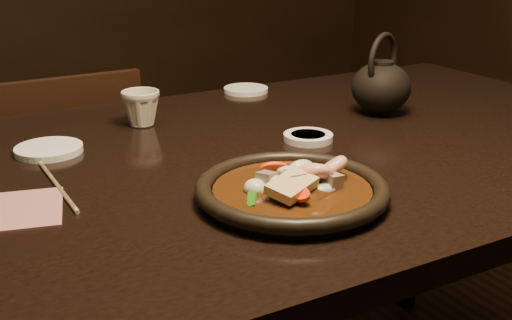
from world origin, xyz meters
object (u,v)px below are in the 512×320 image
table (272,188)px  teapot (381,84)px  chair (70,200)px  tea_cup (141,107)px  plate (292,191)px

table → teapot: (0.32, 0.09, 0.14)m
table → chair: size_ratio=2.03×
chair → table: bearing=106.1°
tea_cup → teapot: teapot is taller
plate → teapot: size_ratio=1.67×
tea_cup → teapot: bearing=-19.2°
table → chair: 0.77m
chair → tea_cup: 0.58m
table → plate: size_ratio=5.68×
table → plate: (-0.09, -0.21, 0.09)m
plate → teapot: (0.41, 0.30, 0.05)m
chair → teapot: (0.53, -0.62, 0.38)m
table → tea_cup: (-0.15, 0.25, 0.11)m
tea_cup → chair: bearing=97.8°
plate → tea_cup: size_ratio=3.69×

